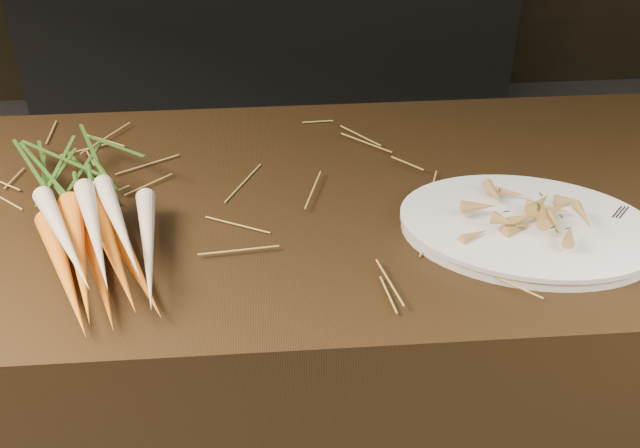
{
  "coord_description": "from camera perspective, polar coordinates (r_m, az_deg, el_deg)",
  "views": [
    {
      "loc": [
        0.27,
        -0.82,
        1.68
      ],
      "look_at": [
        0.35,
        0.15,
        0.96
      ],
      "focal_mm": 45.0,
      "sensor_mm": 36.0,
      "label": 1
    }
  ],
  "objects": [
    {
      "name": "roasted_veg_heap",
      "position": [
        1.3,
        14.76,
        0.73
      ],
      "size": [
        0.23,
        0.19,
        0.05
      ],
      "primitive_type": null,
      "rotation": [
        0.0,
        0.0,
        -0.29
      ],
      "color": "#BE8136",
      "rests_on": "serving_platter"
    },
    {
      "name": "root_veg_bunch",
      "position": [
        1.34,
        -16.58,
        1.81
      ],
      "size": [
        0.32,
        0.56,
        0.1
      ],
      "rotation": [
        0.0,
        0.0,
        0.3
      ],
      "color": "orange",
      "rests_on": "main_counter"
    },
    {
      "name": "serving_fork",
      "position": [
        1.32,
        20.81,
        -1.24
      ],
      "size": [
        0.11,
        0.12,
        0.0
      ],
      "primitive_type": "cube",
      "rotation": [
        0.0,
        0.0,
        -0.74
      ],
      "color": "silver",
      "rests_on": "serving_platter"
    },
    {
      "name": "straw_bedding",
      "position": [
        1.38,
        -14.93,
        1.21
      ],
      "size": [
        1.4,
        0.6,
        0.02
      ],
      "primitive_type": null,
      "color": "#AA853B",
      "rests_on": "main_counter"
    },
    {
      "name": "main_counter",
      "position": [
        1.68,
        -12.5,
        -11.69
      ],
      "size": [
        2.4,
        0.7,
        0.9
      ],
      "primitive_type": "cube",
      "color": "black",
      "rests_on": "ground"
    },
    {
      "name": "serving_platter",
      "position": [
        1.32,
        14.54,
        -0.45
      ],
      "size": [
        0.47,
        0.37,
        0.02
      ],
      "primitive_type": null,
      "rotation": [
        0.0,
        0.0,
        -0.29
      ],
      "color": "white",
      "rests_on": "main_counter"
    },
    {
      "name": "back_counter",
      "position": [
        3.25,
        -3.64,
        13.46
      ],
      "size": [
        1.82,
        0.62,
        0.84
      ],
      "color": "black",
      "rests_on": "ground"
    }
  ]
}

